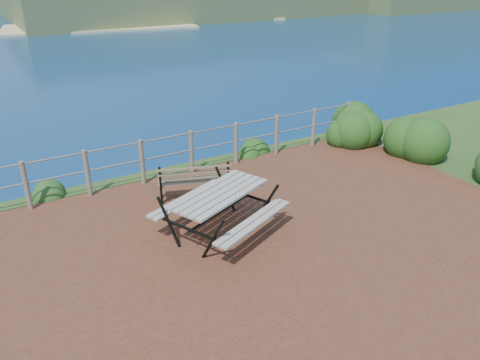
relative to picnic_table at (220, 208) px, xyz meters
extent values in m
cube|color=brown|center=(0.66, -0.74, -0.50)|extent=(10.00, 7.00, 0.12)
cylinder|color=#6B5B4C|center=(-2.79, 2.61, 0.02)|extent=(0.10, 0.10, 1.00)
cylinder|color=#6B5B4C|center=(-1.64, 2.61, 0.02)|extent=(0.10, 0.10, 1.00)
cylinder|color=#6B5B4C|center=(-0.49, 2.61, 0.02)|extent=(0.10, 0.10, 1.00)
cylinder|color=#6B5B4C|center=(0.66, 2.61, 0.02)|extent=(0.10, 0.10, 1.00)
cylinder|color=#6B5B4C|center=(1.81, 2.61, 0.02)|extent=(0.10, 0.10, 1.00)
cylinder|color=#6B5B4C|center=(2.96, 2.61, 0.02)|extent=(0.10, 0.10, 1.00)
cylinder|color=#6B5B4C|center=(4.11, 2.61, 0.02)|extent=(0.10, 0.10, 1.00)
cylinder|color=#6B5B4C|center=(5.26, 2.61, 0.02)|extent=(0.10, 0.10, 1.00)
cylinder|color=slate|center=(0.66, 2.61, 0.47)|extent=(9.40, 0.04, 0.04)
cylinder|color=slate|center=(0.66, 2.61, 0.07)|extent=(9.40, 0.04, 0.04)
cube|color=beige|center=(130.66, 124.26, -12.25)|extent=(209.53, 114.73, 0.50)
cube|color=gray|center=(0.00, 0.00, 0.28)|extent=(2.01, 1.45, 0.04)
cube|color=gray|center=(0.00, 0.00, -0.03)|extent=(1.81, 1.00, 0.04)
cube|color=gray|center=(0.00, 0.00, -0.03)|extent=(1.81, 1.00, 0.04)
cylinder|color=black|center=(0.00, 0.00, -0.08)|extent=(1.49, 0.69, 0.05)
cube|color=brown|center=(0.18, 1.44, -0.09)|extent=(1.48, 0.81, 0.03)
cube|color=brown|center=(0.18, 1.44, 0.16)|extent=(1.40, 0.58, 0.33)
cube|color=black|center=(0.18, 1.44, -0.28)|extent=(0.06, 0.07, 0.40)
cube|color=black|center=(0.18, 1.44, -0.28)|extent=(0.06, 0.07, 0.40)
cube|color=black|center=(0.18, 1.44, -0.28)|extent=(0.06, 0.07, 0.40)
cube|color=black|center=(0.18, 1.44, -0.28)|extent=(0.06, 0.07, 0.40)
ellipsoid|color=#1D4415|center=(6.05, 0.91, -0.50)|extent=(1.33, 1.33, 1.89)
ellipsoid|color=#1D4415|center=(5.17, 2.40, -0.50)|extent=(1.18, 1.18, 1.68)
ellipsoid|color=#205520|center=(-2.30, 3.23, -0.50)|extent=(0.69, 0.69, 0.40)
ellipsoid|color=#1D4415|center=(2.47, 2.95, -0.50)|extent=(0.74, 0.74, 0.46)
camera|label=1|loc=(-3.28, -6.37, 3.89)|focal=35.00mm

